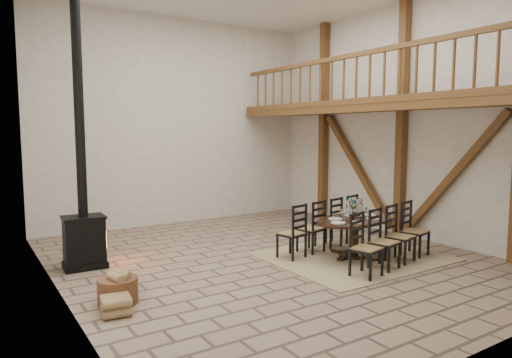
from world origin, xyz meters
TOP-DOWN VIEW (x-y plane):
  - ground at (0.00, 0.00)m, footprint 8.00×8.00m
  - room_shell at (1.19, 0.00)m, footprint 7.02×8.02m
  - rug at (1.30, -0.72)m, footprint 3.00×2.50m
  - dining_table at (1.30, -0.72)m, footprint 2.48×2.33m
  - wood_stove at (-2.92, 1.27)m, footprint 0.70×0.55m
  - log_basket at (-2.92, -0.62)m, footprint 0.52×0.52m
  - log_stack at (-3.06, -1.00)m, footprint 0.39×0.40m

SIDE VIEW (x-z plane):
  - ground at x=0.00m, z-range 0.00..0.00m
  - rug at x=1.30m, z-range 0.00..0.02m
  - log_stack at x=-3.06m, z-range 0.00..0.24m
  - log_basket at x=-2.92m, z-range -0.03..0.40m
  - dining_table at x=1.30m, z-range -0.19..0.91m
  - wood_stove at x=-2.92m, z-range -1.38..3.62m
  - room_shell at x=1.19m, z-range 0.51..5.52m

